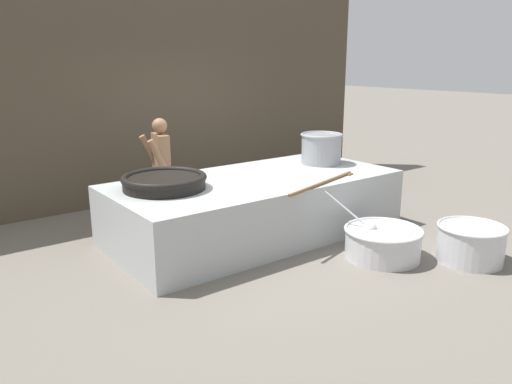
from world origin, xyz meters
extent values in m
plane|color=slate|center=(0.00, 0.00, 0.00)|extent=(60.00, 60.00, 0.00)
cube|color=#4C4233|center=(0.00, 2.57, 1.84)|extent=(8.43, 0.24, 3.68)
cube|color=#B2B7B7|center=(0.00, 0.00, 0.38)|extent=(3.76, 1.76, 0.77)
cylinder|color=black|center=(-1.21, 0.19, 0.84)|extent=(0.96, 0.96, 0.14)
torus|color=black|center=(-1.21, 0.19, 0.90)|extent=(1.00, 1.00, 0.08)
cylinder|color=gray|center=(1.30, 0.15, 0.98)|extent=(0.57, 0.57, 0.42)
torus|color=gray|center=(1.30, 0.15, 1.19)|extent=(0.61, 0.61, 0.04)
cylinder|color=brown|center=(0.42, -0.78, 0.79)|extent=(1.43, 0.44, 0.04)
cube|color=brown|center=(1.07, -0.60, 0.78)|extent=(0.14, 0.13, 0.02)
cylinder|color=#8C6647|center=(-0.78, 1.06, 0.36)|extent=(0.11, 0.11, 0.73)
cylinder|color=#8C6647|center=(-0.75, 1.22, 0.36)|extent=(0.11, 0.11, 0.73)
cube|color=olive|center=(-0.77, 1.14, 0.51)|extent=(0.21, 0.25, 0.48)
cube|color=#8C6647|center=(-0.77, 1.14, 1.00)|extent=(0.23, 0.46, 0.54)
cylinder|color=#8C6647|center=(-0.90, 0.94, 1.00)|extent=(0.31, 0.14, 0.50)
cylinder|color=#8C6647|center=(-0.81, 1.38, 1.00)|extent=(0.31, 0.14, 0.50)
sphere|color=#8C6647|center=(-0.77, 1.14, 1.38)|extent=(0.21, 0.21, 0.21)
cylinder|color=silver|center=(0.68, -1.54, 0.17)|extent=(0.86, 0.86, 0.34)
torus|color=silver|center=(0.68, -1.54, 0.34)|extent=(0.91, 0.91, 0.04)
cylinder|color=orange|center=(0.68, -1.54, 0.24)|extent=(0.76, 0.76, 0.08)
cylinder|color=orange|center=(0.68, -1.54, 0.30)|extent=(0.04, 0.03, 0.02)
cylinder|color=orange|center=(0.81, -1.55, 0.30)|extent=(0.04, 0.04, 0.03)
cylinder|color=orange|center=(0.98, -1.52, 0.30)|extent=(0.03, 0.04, 0.02)
cylinder|color=orange|center=(0.45, -1.57, 0.31)|extent=(0.06, 0.07, 0.04)
cylinder|color=orange|center=(0.68, -1.47, 0.31)|extent=(0.06, 0.06, 0.04)
cylinder|color=orange|center=(0.47, -1.73, 0.30)|extent=(0.04, 0.05, 0.03)
cylinder|color=orange|center=(0.74, -1.55, 0.31)|extent=(0.07, 0.07, 0.04)
cylinder|color=orange|center=(0.82, -1.80, 0.30)|extent=(0.04, 0.05, 0.02)
cylinder|color=orange|center=(0.66, -1.49, 0.31)|extent=(0.05, 0.05, 0.04)
cylinder|color=orange|center=(0.75, -1.53, 0.30)|extent=(0.05, 0.05, 0.04)
sphere|color=silver|center=(0.61, -1.41, 0.33)|extent=(0.16, 0.16, 0.16)
cylinder|color=silver|center=(0.47, -1.16, 0.52)|extent=(0.30, 0.52, 0.42)
cylinder|color=silver|center=(1.39, -2.22, 0.21)|extent=(0.73, 0.73, 0.41)
torus|color=silver|center=(1.39, -2.22, 0.41)|extent=(0.76, 0.76, 0.04)
cylinder|color=tan|center=(1.39, -2.22, 0.30)|extent=(0.64, 0.64, 0.10)
camera|label=1|loc=(-3.78, -5.00, 2.24)|focal=35.00mm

